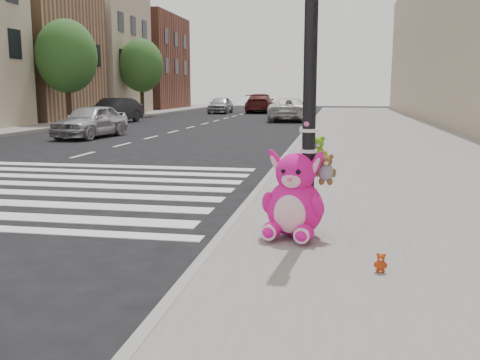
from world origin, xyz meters
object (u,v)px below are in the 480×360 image
(car_dark_far, at_px, (115,111))
(car_white_near, at_px, (289,109))
(red_teddy, at_px, (381,263))
(signal_pole, at_px, (310,104))
(pink_bunny, at_px, (294,201))
(car_silver_far, at_px, (91,121))

(car_dark_far, relative_size, car_white_near, 0.86)
(red_teddy, distance_m, car_white_near, 28.46)
(car_dark_far, height_order, car_white_near, car_dark_far)
(car_dark_far, bearing_deg, red_teddy, -56.66)
(signal_pole, height_order, car_dark_far, signal_pole)
(red_teddy, bearing_deg, signal_pole, 127.00)
(pink_bunny, distance_m, car_dark_far, 26.13)
(car_silver_far, distance_m, car_white_near, 14.90)
(car_silver_far, bearing_deg, car_dark_far, 113.56)
(pink_bunny, relative_size, red_teddy, 5.60)
(car_silver_far, distance_m, car_dark_far, 9.66)
(pink_bunny, height_order, car_silver_far, car_silver_far)
(car_silver_far, bearing_deg, red_teddy, -49.67)
(red_teddy, height_order, car_white_near, car_white_near)
(red_teddy, relative_size, car_silver_far, 0.05)
(car_silver_far, bearing_deg, signal_pole, -49.36)
(pink_bunny, bearing_deg, red_teddy, -39.89)
(signal_pole, relative_size, red_teddy, 20.36)
(pink_bunny, relative_size, car_white_near, 0.22)
(pink_bunny, height_order, car_white_near, car_white_near)
(car_white_near, bearing_deg, car_dark_far, 20.57)
(signal_pole, height_order, car_silver_far, signal_pole)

